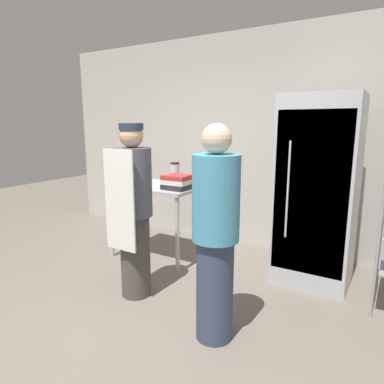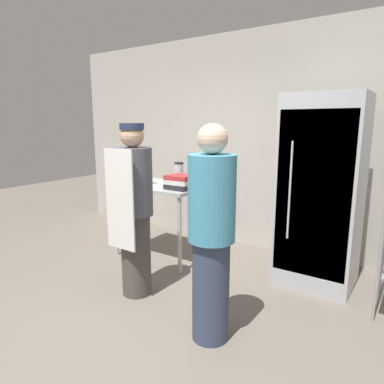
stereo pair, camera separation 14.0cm
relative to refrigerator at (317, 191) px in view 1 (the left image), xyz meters
name	(u,v)px [view 1 (the left image)]	position (x,y,z in m)	size (l,w,h in m)	color
ground_plane	(144,333)	(-0.90, -1.68, -0.95)	(14.00, 14.00, 0.00)	#6B6056
back_wall	(259,142)	(-0.90, 0.73, 0.43)	(6.40, 0.12, 2.77)	#B7B2A8
refrigerator	(317,191)	(0.00, 0.00, 0.00)	(0.73, 0.69, 1.90)	#ADAFB5
prep_counter	(157,194)	(-1.77, -0.33, -0.16)	(1.06, 0.68, 0.90)	#ADAFB5
donut_box	(133,181)	(-2.00, -0.50, 0.00)	(0.27, 0.24, 0.28)	white
blender_pitcher	(175,175)	(-1.60, -0.20, 0.07)	(0.14, 0.14, 0.27)	black
binder_stack	(177,182)	(-1.41, -0.43, 0.03)	(0.30, 0.27, 0.16)	#232328
person_baker	(134,209)	(-1.36, -1.23, -0.10)	(0.34, 0.36, 1.62)	#47423D
person_customer	(215,234)	(-0.41, -1.43, -0.12)	(0.34, 0.34, 1.62)	#333D56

